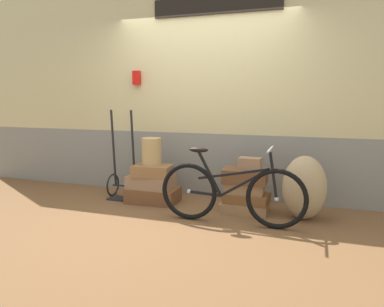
% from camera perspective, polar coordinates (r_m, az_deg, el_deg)
% --- Properties ---
extents(ground, '(9.72, 5.20, 0.06)m').
position_cam_1_polar(ground, '(4.64, -1.02, -9.20)').
color(ground, brown).
extents(station_building, '(7.72, 0.74, 2.95)m').
position_cam_1_polar(station_building, '(5.21, 2.32, 9.60)').
color(station_building, gray).
rests_on(station_building, ground).
extents(suitcase_0, '(0.69, 0.47, 0.19)m').
position_cam_1_polar(suitcase_0, '(5.02, -6.00, -6.37)').
color(suitcase_0, brown).
rests_on(suitcase_0, ground).
extents(suitcase_1, '(0.59, 0.40, 0.17)m').
position_cam_1_polar(suitcase_1, '(4.98, -6.38, -4.33)').
color(suitcase_1, '#937051').
rests_on(suitcase_1, suitcase_0).
extents(suitcase_2, '(0.52, 0.36, 0.15)m').
position_cam_1_polar(suitcase_2, '(4.88, -6.13, -2.66)').
color(suitcase_2, olive).
rests_on(suitcase_2, suitcase_1).
extents(suitcase_3, '(0.57, 0.39, 0.12)m').
position_cam_1_polar(suitcase_3, '(4.63, 8.15, -8.16)').
color(suitcase_3, '#9E754C').
rests_on(suitcase_3, ground).
extents(suitcase_4, '(0.55, 0.39, 0.11)m').
position_cam_1_polar(suitcase_4, '(4.59, 8.47, -6.81)').
color(suitcase_4, brown).
rests_on(suitcase_4, suitcase_3).
extents(suitcase_5, '(0.48, 0.32, 0.13)m').
position_cam_1_polar(suitcase_5, '(4.57, 8.15, -5.29)').
color(suitcase_5, '#9E754C').
rests_on(suitcase_5, suitcase_4).
extents(suitcase_6, '(0.54, 0.39, 0.17)m').
position_cam_1_polar(suitcase_6, '(4.55, 8.24, -3.41)').
color(suitcase_6, brown).
rests_on(suitcase_6, suitcase_5).
extents(suitcase_7, '(0.27, 0.17, 0.14)m').
position_cam_1_polar(suitcase_7, '(4.51, 8.96, -1.52)').
color(suitcase_7, '#937051').
rests_on(suitcase_7, suitcase_6).
extents(wicker_basket, '(0.26, 0.26, 0.36)m').
position_cam_1_polar(wicker_basket, '(4.87, -6.27, 0.32)').
color(wicker_basket, tan).
rests_on(wicker_basket, suitcase_2).
extents(luggage_trolley, '(0.39, 0.38, 1.23)m').
position_cam_1_polar(luggage_trolley, '(5.25, -10.55, -3.82)').
color(luggage_trolley, black).
rests_on(luggage_trolley, ground).
extents(burlap_sack, '(0.50, 0.42, 0.74)m').
position_cam_1_polar(burlap_sack, '(4.43, 16.98, -5.08)').
color(burlap_sack, tan).
rests_on(burlap_sack, ground).
extents(bicycle, '(1.65, 0.46, 0.87)m').
position_cam_1_polar(bicycle, '(4.10, 6.00, -6.10)').
color(bicycle, black).
rests_on(bicycle, ground).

